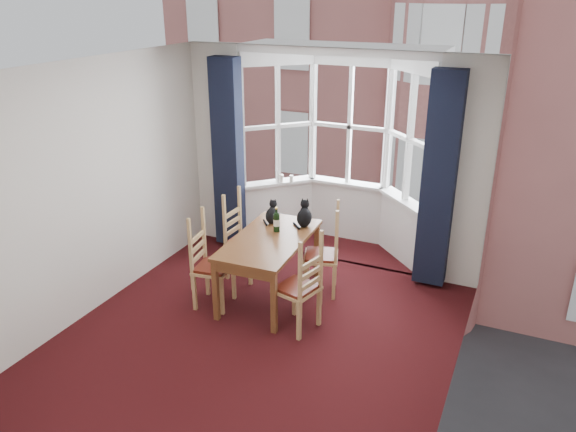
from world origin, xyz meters
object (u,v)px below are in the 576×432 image
Objects in this scene: chair_left_near at (206,267)px; candle_tall at (281,178)px; candle_short at (291,179)px; wine_bottle at (277,221)px; dining_table at (270,245)px; cat_left at (272,214)px; chair_right_far at (329,257)px; chair_left_far at (239,241)px; cat_right at (304,216)px; chair_right_near at (304,292)px.

candle_tall is (-0.00, 2.07, 0.45)m from chair_left_near.
wine_bottle is at bearing -72.72° from candle_short.
candle_short reaches higher than dining_table.
chair_right_far is at bearing -3.35° from cat_left.
chair_left_far is at bearing 150.16° from dining_table.
cat_left is 2.64× the size of candle_tall.
candle_tall is at bearing 112.78° from wine_bottle.
cat_right is at bearing 162.84° from chair_right_far.
cat_right is at bearing -59.31° from candle_short.
chair_left_near is at bearing -89.97° from candle_tall.
cat_left is (0.43, 0.08, 0.41)m from chair_left_far.
chair_left_far is 1.51m from chair_right_near.
dining_table is 1.73m from candle_short.
candle_short is (-0.46, 1.65, 0.25)m from dining_table.
chair_left_far is at bearing 90.23° from chair_left_near.
chair_right_far is at bearing 93.22° from chair_right_near.
cat_right reaches higher than candle_tall.
candle_short is (-0.45, 1.44, 0.02)m from wine_bottle.
candle_tall is at bearing 109.83° from cat_left.
chair_right_near is at bearing -67.47° from cat_right.
chair_left_near is 1.46m from chair_right_far.
candle_tall is at bearing 89.90° from chair_left_far.
wine_bottle is at bearing -163.92° from chair_right_far.
candle_tall reaches higher than chair_right_near.
chair_left_near is 1.00× the size of chair_left_far.
wine_bottle is 1.53m from candle_tall.
chair_right_far is at bearing -50.34° from candle_short.
candle_short is (-0.69, 1.16, 0.03)m from cat_right.
chair_right_far is 2.70× the size of cat_right.
chair_left_far reaches higher than dining_table.
chair_right_near is 1.17m from cat_right.
dining_table is 13.47× the size of candle_tall.
candle_short is at bearing 105.43° from dining_table.
chair_left_far is 1.36m from candle_tall.
dining_table is 1.66× the size of chair_right_far.
cat_left is 0.41m from cat_right.
cat_right is (-0.42, 1.00, 0.43)m from chair_right_near.
dining_table is 0.85m from chair_right_near.
candle_short is at bearing 83.59° from chair_left_far.
cat_right is 3.10× the size of candle_short.
cat_left is (0.43, 0.88, 0.41)m from chair_left_near.
chair_left_near is at bearing -89.77° from chair_left_far.
wine_bottle is at bearing 132.39° from chair_right_near.
wine_bottle is 2.74× the size of candle_short.
chair_right_near is 8.14× the size of candle_tall.
chair_left_near is 0.80m from chair_left_far.
chair_right_near is 3.08× the size of cat_left.
cat_left is 2.71× the size of candle_short.
chair_left_far is at bearing 167.14° from wine_bottle.
cat_left is at bearing -70.17° from candle_tall.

